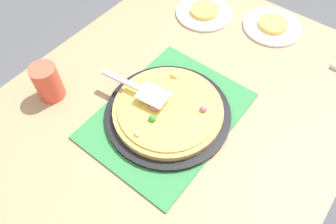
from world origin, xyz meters
name	(u,v)px	position (x,y,z in m)	size (l,w,h in m)	color
ground_plane	(168,201)	(0.00, 0.00, 0.00)	(8.00, 8.00, 0.00)	#4C4C51
dining_table	(168,134)	(0.00, 0.00, 0.64)	(1.40, 1.00, 0.75)	#9E7A56
placemat	(168,115)	(0.00, 0.00, 0.75)	(0.48, 0.36, 0.01)	#2D753D
pizza_pan	(168,113)	(0.00, 0.00, 0.76)	(0.38, 0.38, 0.01)	black
pizza	(168,109)	(0.00, 0.00, 0.78)	(0.33, 0.33, 0.05)	tan
plate_near_left	(204,13)	(0.47, 0.19, 0.76)	(0.22, 0.22, 0.01)	white
plate_far_right	(272,27)	(0.56, -0.06, 0.76)	(0.22, 0.22, 0.01)	white
served_slice_left	(204,10)	(0.47, 0.19, 0.77)	(0.11, 0.11, 0.02)	#EAB747
served_slice_right	(273,24)	(0.56, -0.06, 0.77)	(0.11, 0.11, 0.02)	#EAB747
cup_near	(48,82)	(-0.16, 0.34, 0.81)	(0.08, 0.08, 0.12)	#E04C38
pizza_server	(140,89)	(-0.01, 0.10, 0.82)	(0.08, 0.23, 0.01)	silver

